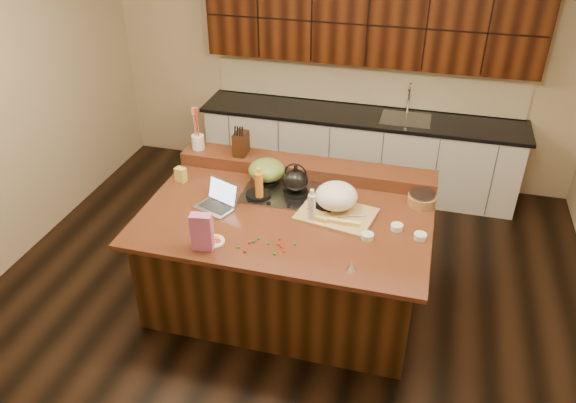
# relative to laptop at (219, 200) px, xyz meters

# --- Properties ---
(room) EXTENTS (5.52, 5.02, 2.72)m
(room) POSITION_rel_laptop_xyz_m (0.58, 0.05, 0.37)
(room) COLOR black
(room) RESTS_ON ground
(island) EXTENTS (2.40, 1.60, 0.92)m
(island) POSITION_rel_laptop_xyz_m (0.58, 0.05, -0.52)
(island) COLOR black
(island) RESTS_ON ground
(back_ledge) EXTENTS (2.40, 0.30, 0.12)m
(back_ledge) POSITION_rel_laptop_xyz_m (0.58, 0.75, 0.00)
(back_ledge) COLOR black
(back_ledge) RESTS_ON island
(cooktop) EXTENTS (0.92, 0.52, 0.05)m
(cooktop) POSITION_rel_laptop_xyz_m (0.58, 0.35, -0.04)
(cooktop) COLOR gray
(cooktop) RESTS_ON island
(back_counter) EXTENTS (3.70, 0.66, 2.40)m
(back_counter) POSITION_rel_laptop_xyz_m (0.88, 2.27, 0.00)
(back_counter) COLOR silver
(back_counter) RESTS_ON ground
(kettle) EXTENTS (0.26, 0.26, 0.20)m
(kettle) POSITION_rel_laptop_xyz_m (0.58, 0.35, 0.09)
(kettle) COLOR black
(kettle) RESTS_ON cooktop
(green_bowl) EXTENTS (0.40, 0.40, 0.18)m
(green_bowl) POSITION_rel_laptop_xyz_m (0.28, 0.48, 0.08)
(green_bowl) COLOR olive
(green_bowl) RESTS_ON cooktop
(laptop) EXTENTS (0.39, 0.35, 0.22)m
(laptop) POSITION_rel_laptop_xyz_m (0.00, 0.00, 0.00)
(laptop) COLOR #B7B7BC
(laptop) RESTS_ON island
(oil_bottle) EXTENTS (0.07, 0.07, 0.27)m
(oil_bottle) POSITION_rel_laptop_xyz_m (0.31, 0.17, 0.08)
(oil_bottle) COLOR orange
(oil_bottle) RESTS_ON island
(vinegar_bottle) EXTENTS (0.07, 0.07, 0.25)m
(vinegar_bottle) POSITION_rel_laptop_xyz_m (0.81, -0.02, 0.07)
(vinegar_bottle) COLOR silver
(vinegar_bottle) RESTS_ON island
(wooden_tray) EXTENTS (0.68, 0.55, 0.25)m
(wooden_tray) POSITION_rel_laptop_xyz_m (0.98, 0.18, 0.05)
(wooden_tray) COLOR tan
(wooden_tray) RESTS_ON island
(ramekin_a) EXTENTS (0.13, 0.13, 0.04)m
(ramekin_a) POSITION_rel_laptop_xyz_m (1.50, 0.04, -0.04)
(ramekin_a) COLOR white
(ramekin_a) RESTS_ON island
(ramekin_b) EXTENTS (0.10, 0.10, 0.04)m
(ramekin_b) POSITION_rel_laptop_xyz_m (1.29, -0.15, -0.04)
(ramekin_b) COLOR white
(ramekin_b) RESTS_ON island
(ramekin_c) EXTENTS (0.10, 0.10, 0.04)m
(ramekin_c) POSITION_rel_laptop_xyz_m (1.69, -0.04, -0.04)
(ramekin_c) COLOR white
(ramekin_c) RESTS_ON island
(strainer_bowl) EXTENTS (0.32, 0.32, 0.09)m
(strainer_bowl) POSITION_rel_laptop_xyz_m (1.66, 0.47, -0.01)
(strainer_bowl) COLOR #996B3F
(strainer_bowl) RESTS_ON island
(kitchen_timer) EXTENTS (0.10, 0.10, 0.07)m
(kitchen_timer) POSITION_rel_laptop_xyz_m (1.23, -0.56, -0.02)
(kitchen_timer) COLOR silver
(kitchen_timer) RESTS_ON island
(pink_bag) EXTENTS (0.17, 0.11, 0.30)m
(pink_bag) POSITION_rel_laptop_xyz_m (0.10, -0.59, 0.09)
(pink_bag) COLOR #C85E96
(pink_bag) RESTS_ON island
(candy_plate) EXTENTS (0.21, 0.21, 0.01)m
(candy_plate) POSITION_rel_laptop_xyz_m (0.14, -0.50, -0.05)
(candy_plate) COLOR white
(candy_plate) RESTS_ON island
(package_box) EXTENTS (0.11, 0.10, 0.14)m
(package_box) POSITION_rel_laptop_xyz_m (-0.49, 0.31, 0.01)
(package_box) COLOR #DDC64E
(package_box) RESTS_ON island
(utensil_crock) EXTENTS (0.14, 0.14, 0.14)m
(utensil_crock) POSITION_rel_laptop_xyz_m (-0.49, 0.75, 0.13)
(utensil_crock) COLOR white
(utensil_crock) RESTS_ON back_ledge
(knife_block) EXTENTS (0.12, 0.18, 0.22)m
(knife_block) POSITION_rel_laptop_xyz_m (-0.05, 0.75, 0.17)
(knife_block) COLOR black
(knife_block) RESTS_ON back_ledge
(gumdrop_0) EXTENTS (0.02, 0.02, 0.02)m
(gumdrop_0) POSITION_rel_laptop_xyz_m (0.42, -0.45, -0.05)
(gumdrop_0) COLOR red
(gumdrop_0) RESTS_ON island
(gumdrop_1) EXTENTS (0.02, 0.02, 0.02)m
(gumdrop_1) POSITION_rel_laptop_xyz_m (0.47, -0.37, -0.05)
(gumdrop_1) COLOR #198C26
(gumdrop_1) RESTS_ON island
(gumdrop_2) EXTENTS (0.02, 0.02, 0.02)m
(gumdrop_2) POSITION_rel_laptop_xyz_m (0.42, -0.56, -0.05)
(gumdrop_2) COLOR red
(gumdrop_2) RESTS_ON island
(gumdrop_3) EXTENTS (0.02, 0.02, 0.02)m
(gumdrop_3) POSITION_rel_laptop_xyz_m (0.45, -0.42, -0.05)
(gumdrop_3) COLOR #198C26
(gumdrop_3) RESTS_ON island
(gumdrop_4) EXTENTS (0.02, 0.02, 0.02)m
(gumdrop_4) POSITION_rel_laptop_xyz_m (0.70, -0.48, -0.05)
(gumdrop_4) COLOR red
(gumdrop_4) RESTS_ON island
(gumdrop_5) EXTENTS (0.02, 0.02, 0.02)m
(gumdrop_5) POSITION_rel_laptop_xyz_m (0.65, -0.53, -0.05)
(gumdrop_5) COLOR #198C26
(gumdrop_5) RESTS_ON island
(gumdrop_6) EXTENTS (0.02, 0.02, 0.02)m
(gumdrop_6) POSITION_rel_laptop_xyz_m (0.63, -0.34, -0.05)
(gumdrop_6) COLOR red
(gumdrop_6) RESTS_ON island
(gumdrop_7) EXTENTS (0.02, 0.02, 0.02)m
(gumdrop_7) POSITION_rel_laptop_xyz_m (0.56, -0.42, -0.05)
(gumdrop_7) COLOR #198C26
(gumdrop_7) RESTS_ON island
(gumdrop_8) EXTENTS (0.02, 0.02, 0.02)m
(gumdrop_8) POSITION_rel_laptop_xyz_m (0.67, -0.44, -0.05)
(gumdrop_8) COLOR red
(gumdrop_8) RESTS_ON island
(gumdrop_9) EXTENTS (0.02, 0.02, 0.02)m
(gumdrop_9) POSITION_rel_laptop_xyz_m (0.36, -0.52, -0.05)
(gumdrop_9) COLOR #198C26
(gumdrop_9) RESTS_ON island
(gumdrop_10) EXTENTS (0.02, 0.02, 0.02)m
(gumdrop_10) POSITION_rel_laptop_xyz_m (0.64, -0.41, -0.05)
(gumdrop_10) COLOR red
(gumdrop_10) RESTS_ON island
(gumdrop_11) EXTENTS (0.02, 0.02, 0.02)m
(gumdrop_11) POSITION_rel_laptop_xyz_m (0.76, -0.37, -0.05)
(gumdrop_11) COLOR #198C26
(gumdrop_11) RESTS_ON island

